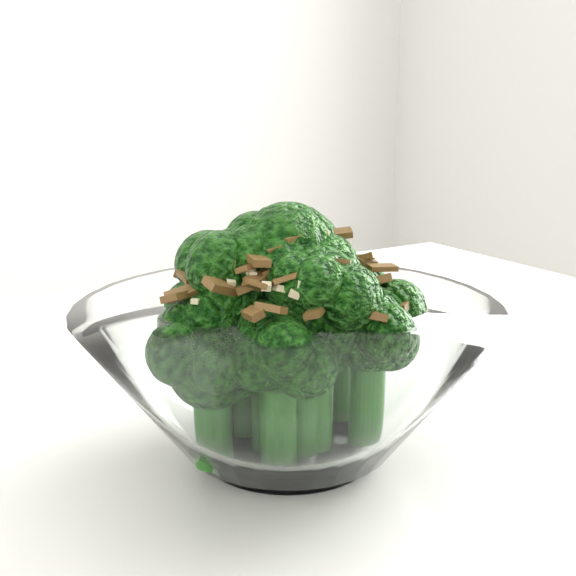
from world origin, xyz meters
TOP-DOWN VIEW (x-y plane):
  - table at (-0.09, -0.14)m, footprint 1.22×0.82m
  - broccoli_dish at (-0.01, -0.20)m, footprint 0.25×0.25m

SIDE VIEW (x-z plane):
  - table at x=-0.09m, z-range 0.31..1.06m
  - broccoli_dish at x=-0.01m, z-range 0.73..0.89m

